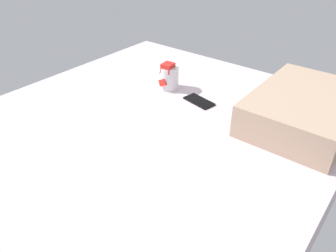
{
  "coord_description": "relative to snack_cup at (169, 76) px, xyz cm",
  "views": [
    {
      "loc": [
        69.39,
        74.89,
        87.93
      ],
      "look_at": [
        -8.48,
        13.22,
        24.0
      ],
      "focal_mm": 34.7,
      "sensor_mm": 36.0,
      "label": 1
    }
  ],
  "objects": [
    {
      "name": "pillow",
      "position": [
        -7.85,
        61.52,
        0.4
      ],
      "size": [
        52.0,
        36.0,
        13.0
      ],
      "primitive_type": "cube",
      "color": "tan",
      "rests_on": "bed_mattress"
    },
    {
      "name": "bed_mattress",
      "position": [
        42.88,
        13.52,
        -15.1
      ],
      "size": [
        180.0,
        140.0,
        18.0
      ],
      "primitive_type": "cube",
      "color": "silver",
      "rests_on": "ground"
    },
    {
      "name": "cell_phone",
      "position": [
        2.73,
        19.49,
        -5.7
      ],
      "size": [
        9.49,
        15.09,
        0.8
      ],
      "primitive_type": "cube",
      "rotation": [
        0.0,
        0.0,
        2.94
      ],
      "color": "black",
      "rests_on": "bed_mattress"
    },
    {
      "name": "snack_cup",
      "position": [
        0.0,
        0.0,
        0.0
      ],
      "size": [
        9.85,
        9.0,
        13.03
      ],
      "color": "silver",
      "rests_on": "bed_mattress"
    }
  ]
}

